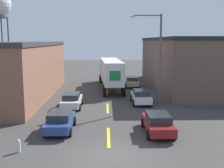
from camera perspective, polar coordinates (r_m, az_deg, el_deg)
ground_plane at (r=16.46m, az=-0.57°, el=-14.57°), size 160.00×160.00×0.00m
road_centerline at (r=27.48m, az=-0.90°, el=-4.92°), size 0.20×20.48×0.01m
warehouse_left at (r=34.48m, az=-20.18°, el=2.73°), size 9.65×21.74×6.38m
warehouse_right at (r=41.88m, az=17.70°, el=4.24°), size 13.88×23.78×6.96m
semi_truck at (r=38.63m, az=-0.34°, el=2.68°), size 3.38×14.30×3.98m
parked_car_left_far at (r=27.84m, az=-8.18°, el=-3.24°), size 1.97×4.42×1.44m
parked_car_right_far at (r=40.10m, az=3.99°, el=0.53°), size 1.97×4.42×1.44m
parked_car_left_near at (r=20.97m, az=-10.49°, el=-7.31°), size 1.97×4.42×1.44m
parked_car_right_near at (r=20.38m, az=9.30°, el=-7.76°), size 1.97×4.42×1.44m
parked_car_right_mid at (r=29.48m, az=5.93°, el=-2.52°), size 1.97×4.42×1.44m
street_lamp at (r=28.36m, az=9.06°, el=6.19°), size 3.22×0.32×9.11m
fire_hydrant at (r=17.78m, az=-18.44°, el=-11.82°), size 0.22×0.22×0.82m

